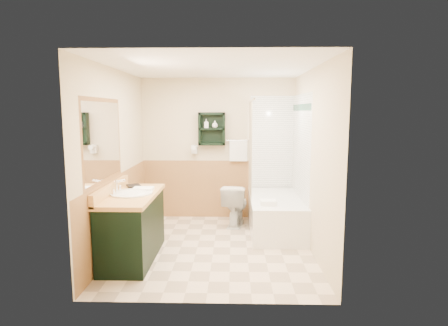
# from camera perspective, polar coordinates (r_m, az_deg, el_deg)

# --- Properties ---
(floor) EXTENTS (3.00, 3.00, 0.00)m
(floor) POSITION_cam_1_polar(r_m,az_deg,el_deg) (5.24, -1.57, -12.72)
(floor) COLOR beige
(floor) RESTS_ON ground
(back_wall) EXTENTS (2.60, 0.04, 2.40)m
(back_wall) POSITION_cam_1_polar(r_m,az_deg,el_deg) (6.45, -0.91, 2.17)
(back_wall) COLOR beige
(back_wall) RESTS_ON ground
(left_wall) EXTENTS (0.04, 3.00, 2.40)m
(left_wall) POSITION_cam_1_polar(r_m,az_deg,el_deg) (5.18, -16.36, 0.44)
(left_wall) COLOR beige
(left_wall) RESTS_ON ground
(right_wall) EXTENTS (0.04, 3.00, 2.40)m
(right_wall) POSITION_cam_1_polar(r_m,az_deg,el_deg) (5.05, 13.50, 0.35)
(right_wall) COLOR beige
(right_wall) RESTS_ON ground
(ceiling) EXTENTS (2.60, 3.00, 0.04)m
(ceiling) POSITION_cam_1_polar(r_m,az_deg,el_deg) (4.94, -1.68, 14.59)
(ceiling) COLOR white
(ceiling) RESTS_ON back_wall
(wainscot_left) EXTENTS (2.98, 2.98, 1.00)m
(wainscot_left) POSITION_cam_1_polar(r_m,az_deg,el_deg) (5.31, -15.70, -7.08)
(wainscot_left) COLOR tan
(wainscot_left) RESTS_ON left_wall
(wainscot_back) EXTENTS (2.58, 2.58, 1.00)m
(wainscot_back) POSITION_cam_1_polar(r_m,az_deg,el_deg) (6.53, -0.91, -3.98)
(wainscot_back) COLOR tan
(wainscot_back) RESTS_ON back_wall
(mirror_frame) EXTENTS (1.30, 1.30, 1.00)m
(mirror_frame) POSITION_cam_1_polar(r_m,az_deg,el_deg) (4.62, -17.97, 3.24)
(mirror_frame) COLOR brown
(mirror_frame) RESTS_ON left_wall
(mirror_glass) EXTENTS (1.20, 1.20, 0.90)m
(mirror_glass) POSITION_cam_1_polar(r_m,az_deg,el_deg) (4.62, -17.92, 3.24)
(mirror_glass) COLOR white
(mirror_glass) RESTS_ON left_wall
(tile_right) EXTENTS (1.50, 1.50, 2.10)m
(tile_right) POSITION_cam_1_polar(r_m,az_deg,el_deg) (5.79, 11.53, -0.14)
(tile_right) COLOR white
(tile_right) RESTS_ON right_wall
(tile_back) EXTENTS (0.95, 0.95, 2.10)m
(tile_back) POSITION_cam_1_polar(r_m,az_deg,el_deg) (6.47, 8.19, 0.77)
(tile_back) COLOR white
(tile_back) RESTS_ON back_wall
(tile_accent) EXTENTS (1.50, 1.50, 0.10)m
(tile_accent) POSITION_cam_1_polar(r_m,az_deg,el_deg) (5.74, 11.67, 8.30)
(tile_accent) COLOR #134531
(tile_accent) RESTS_ON right_wall
(wall_shelf) EXTENTS (0.45, 0.15, 0.55)m
(wall_shelf) POSITION_cam_1_polar(r_m,az_deg,el_deg) (6.32, -1.87, 5.23)
(wall_shelf) COLOR black
(wall_shelf) RESTS_ON back_wall
(hair_dryer) EXTENTS (0.10, 0.24, 0.18)m
(hair_dryer) POSITION_cam_1_polar(r_m,az_deg,el_deg) (6.39, -4.53, 2.10)
(hair_dryer) COLOR white
(hair_dryer) RESTS_ON back_wall
(towel_bar) EXTENTS (0.40, 0.06, 0.40)m
(towel_bar) POSITION_cam_1_polar(r_m,az_deg,el_deg) (6.37, 2.21, 3.45)
(towel_bar) COLOR white
(towel_bar) RESTS_ON back_wall
(curtain_rod) EXTENTS (0.03, 1.60, 0.03)m
(curtain_rod) POSITION_cam_1_polar(r_m,az_deg,el_deg) (5.65, 4.20, 9.46)
(curtain_rod) COLOR silver
(curtain_rod) RESTS_ON back_wall
(shower_curtain) EXTENTS (1.05, 1.05, 1.70)m
(shower_curtain) POSITION_cam_1_polar(r_m,az_deg,el_deg) (5.87, 4.03, 1.09)
(shower_curtain) COLOR #BBA98D
(shower_curtain) RESTS_ON curtain_rod
(vanity) EXTENTS (0.59, 1.31, 0.83)m
(vanity) POSITION_cam_1_polar(r_m,az_deg,el_deg) (4.88, -13.76, -9.36)
(vanity) COLOR black
(vanity) RESTS_ON ground
(bathtub) EXTENTS (0.80, 1.50, 0.53)m
(bathtub) POSITION_cam_1_polar(r_m,az_deg,el_deg) (5.84, 7.96, -7.84)
(bathtub) COLOR white
(bathtub) RESTS_ON ground
(toilet) EXTENTS (0.48, 0.73, 0.67)m
(toilet) POSITION_cam_1_polar(r_m,az_deg,el_deg) (6.13, 1.73, -6.37)
(toilet) COLOR white
(toilet) RESTS_ON ground
(counter_towel) EXTENTS (0.25, 0.20, 0.04)m
(counter_towel) POSITION_cam_1_polar(r_m,az_deg,el_deg) (4.92, -12.23, -3.91)
(counter_towel) COLOR white
(counter_towel) RESTS_ON vanity
(vanity_book) EXTENTS (0.17, 0.09, 0.23)m
(vanity_book) POSITION_cam_1_polar(r_m,az_deg,el_deg) (5.17, -14.57, -2.34)
(vanity_book) COLOR black
(vanity_book) RESTS_ON vanity
(tub_towel) EXTENTS (0.22, 0.18, 0.07)m
(tub_towel) POSITION_cam_1_polar(r_m,az_deg,el_deg) (5.34, 6.76, -5.99)
(tub_towel) COLOR white
(tub_towel) RESTS_ON bathtub
(soap_bottle_a) EXTENTS (0.09, 0.16, 0.07)m
(soap_bottle_a) POSITION_cam_1_polar(r_m,az_deg,el_deg) (6.32, -2.72, 5.68)
(soap_bottle_a) COLOR white
(soap_bottle_a) RESTS_ON wall_shelf
(soap_bottle_b) EXTENTS (0.10, 0.13, 0.10)m
(soap_bottle_b) POSITION_cam_1_polar(r_m,az_deg,el_deg) (6.31, -1.40, 5.80)
(soap_bottle_b) COLOR white
(soap_bottle_b) RESTS_ON wall_shelf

